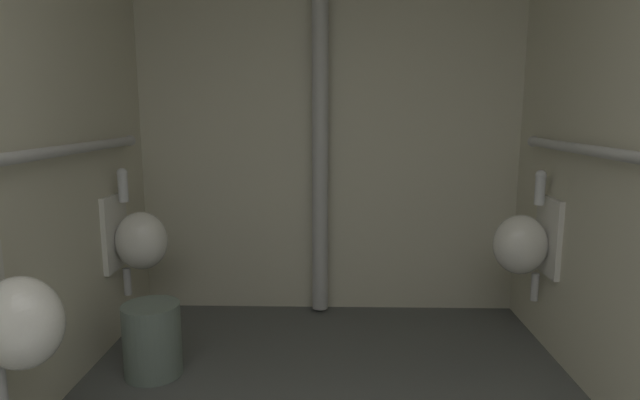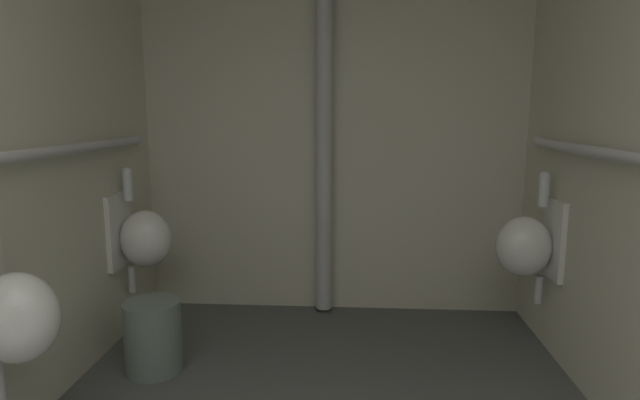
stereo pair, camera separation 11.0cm
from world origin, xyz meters
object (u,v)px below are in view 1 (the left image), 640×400
object	(u,v)px
urinal_left_mid	(14,320)
urinal_left_far	(138,239)
urinal_right_mid	(524,243)
standpipe_back_wall	(320,124)
waste_bin	(152,339)

from	to	relation	value
urinal_left_mid	urinal_left_far	size ratio (longest dim) A/B	1.00
urinal_right_mid	standpipe_back_wall	world-z (taller)	standpipe_back_wall
urinal_left_far	standpipe_back_wall	size ratio (longest dim) A/B	0.30
urinal_left_mid	waste_bin	xyz separation A→B (m)	(0.21, 0.78, -0.43)
urinal_right_mid	waste_bin	world-z (taller)	urinal_right_mid
waste_bin	urinal_left_mid	bearing A→B (deg)	-104.93
standpipe_back_wall	urinal_left_far	bearing A→B (deg)	-156.30
urinal_right_mid	urinal_left_far	bearing A→B (deg)	179.02
urinal_left_mid	urinal_right_mid	xyz separation A→B (m)	(2.22, 1.16, 0.00)
urinal_left_mid	standpipe_back_wall	bearing A→B (deg)	57.65
standpipe_back_wall	waste_bin	size ratio (longest dim) A/B	6.56
standpipe_back_wall	urinal_right_mid	bearing A→B (deg)	-23.19
urinal_right_mid	standpipe_back_wall	distance (m)	1.43
urinal_left_far	standpipe_back_wall	bearing A→B (deg)	23.70
urinal_left_far	urinal_left_mid	bearing A→B (deg)	-90.00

